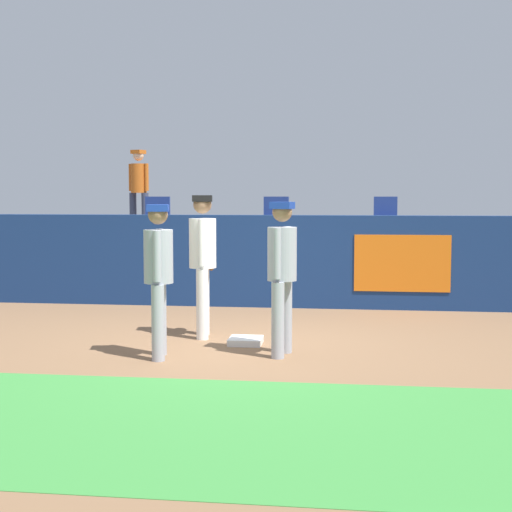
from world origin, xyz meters
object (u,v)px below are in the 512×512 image
seat_back_center (278,214)px  player_coach_visitor (282,267)px  first_base (246,341)px  player_fielder_home (203,256)px  player_runner_visitor (159,270)px  seat_back_right (386,215)px  spectator_hooded (139,185)px  seat_front_center (275,217)px  seat_front_left (156,216)px

seat_back_center → player_coach_visitor: bearing=-84.0°
first_base → seat_back_center: seat_back_center is taller
player_fielder_home → player_runner_visitor: (-0.25, -1.26, -0.06)m
seat_back_right → seat_back_center: bearing=-180.0°
player_fielder_home → seat_back_center: 5.90m
player_fielder_home → spectator_hooded: size_ratio=0.97×
first_base → player_runner_visitor: 1.54m
seat_front_center → spectator_hooded: bearing=140.9°
player_runner_visitor → seat_front_center: bearing=161.4°
seat_back_right → seat_front_left: size_ratio=1.00×
seat_front_left → spectator_hooded: 3.03m
first_base → player_coach_visitor: (0.49, -0.56, 0.97)m
player_runner_visitor → seat_front_left: 5.54m
player_runner_visitor → first_base: bearing=124.7°
player_coach_visitor → seat_front_center: seat_front_center is taller
seat_back_right → player_coach_visitor: bearing=-102.3°
first_base → seat_front_center: (-0.09, 4.47, 1.39)m
seat_front_center → seat_front_left: 2.23m
first_base → seat_front_left: 5.23m
player_runner_visitor → seat_back_center: 7.17m
player_fielder_home → player_runner_visitor: size_ratio=1.06×
first_base → player_coach_visitor: size_ratio=0.23×
player_runner_visitor → seat_front_center: seat_front_center is taller
player_coach_visitor → seat_front_left: seat_front_left is taller
first_base → player_fielder_home: player_fielder_home is taller
seat_front_left → seat_back_center: bearing=40.6°
spectator_hooded → seat_front_left: bearing=132.7°
player_fielder_home → player_coach_visitor: size_ratio=1.04×
player_runner_visitor → seat_front_left: (-1.46, 5.33, 0.44)m
first_base → seat_back_center: size_ratio=0.48×
player_coach_visitor → seat_front_left: bearing=-139.3°
first_base → seat_front_center: 4.68m
player_coach_visitor → seat_back_center: 6.88m
player_runner_visitor → player_coach_visitor: 1.38m
player_coach_visitor → seat_back_right: (1.49, 6.83, 0.42)m
first_base → seat_back_center: 6.43m
seat_front_center → seat_front_left: same height
seat_back_center → seat_front_center: bearing=-85.8°
seat_front_center → player_runner_visitor: bearing=-98.2°
player_fielder_home → seat_back_center: size_ratio=2.16×
seat_front_center → seat_back_center: same height
first_base → player_runner_visitor: size_ratio=0.23×
seat_back_center → spectator_hooded: 3.42m
seat_front_center → seat_back_center: bearing=94.2°
seat_back_right → seat_front_left: same height
player_coach_visitor → seat_front_left: 5.78m
seat_back_right → seat_front_left: 4.67m
player_coach_visitor → seat_front_center: (-0.58, 5.03, 0.42)m
player_fielder_home → spectator_hooded: (-2.85, 6.81, 1.00)m
seat_back_right → first_base: bearing=-107.6°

